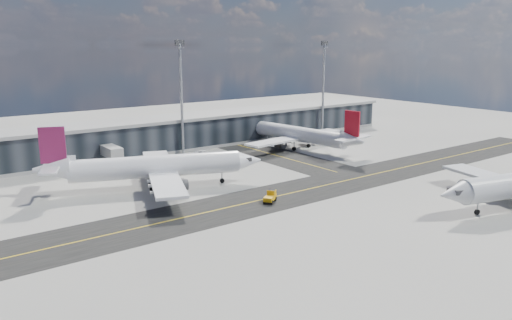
% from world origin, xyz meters
% --- Properties ---
extents(ground, '(300.00, 300.00, 0.00)m').
position_xyz_m(ground, '(0.00, 0.00, 0.00)').
color(ground, gray).
rests_on(ground, ground).
extents(taxiway_lanes, '(180.00, 63.00, 0.03)m').
position_xyz_m(taxiway_lanes, '(3.91, 10.74, 0.01)').
color(taxiway_lanes, black).
rests_on(taxiway_lanes, ground).
extents(terminal_concourse, '(152.00, 19.80, 8.80)m').
position_xyz_m(terminal_concourse, '(0.04, 54.93, 4.09)').
color(terminal_concourse, black).
rests_on(terminal_concourse, ground).
extents(floodlight_masts, '(102.50, 0.70, 28.90)m').
position_xyz_m(floodlight_masts, '(0.00, 48.00, 15.61)').
color(floodlight_masts, gray).
rests_on(floodlight_masts, ground).
extents(airliner_af, '(42.51, 36.76, 13.05)m').
position_xyz_m(airliner_af, '(-20.26, 22.93, 4.31)').
color(airliner_af, white).
rests_on(airliner_af, ground).
extents(airliner_redtail, '(34.63, 40.49, 11.99)m').
position_xyz_m(airliner_redtail, '(28.44, 34.08, 3.96)').
color(airliner_redtail, white).
rests_on(airliner_redtail, ground).
extents(baggage_tug, '(3.61, 3.17, 2.08)m').
position_xyz_m(baggage_tug, '(-7.20, 2.15, 1.04)').
color(baggage_tug, '#E8A20C').
rests_on(baggage_tug, ground).
extents(service_van, '(4.51, 6.45, 1.63)m').
position_xyz_m(service_van, '(2.22, 41.26, 0.82)').
color(service_van, white).
rests_on(service_van, ground).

